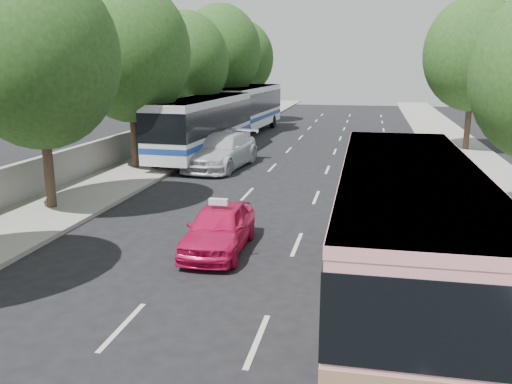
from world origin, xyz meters
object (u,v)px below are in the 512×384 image
(pink_bus, at_px, (406,226))
(white_pickup, at_px, (221,151))
(tour_coach_front, at_px, (203,122))
(tour_coach_rear, at_px, (248,105))
(pink_taxi, at_px, (219,228))

(pink_bus, relative_size, white_pickup, 1.72)
(white_pickup, bearing_deg, tour_coach_front, 130.18)
(white_pickup, relative_size, tour_coach_rear, 0.51)
(tour_coach_front, xyz_separation_m, tour_coach_rear, (-0.00, 11.71, 0.06))
(pink_taxi, xyz_separation_m, white_pickup, (-3.32, 12.44, 0.20))
(tour_coach_front, bearing_deg, tour_coach_rear, 92.69)
(pink_taxi, bearing_deg, tour_coach_rear, 99.32)
(pink_taxi, height_order, white_pickup, white_pickup)
(pink_bus, bearing_deg, pink_taxi, 145.06)
(white_pickup, bearing_deg, pink_taxi, -68.59)
(tour_coach_front, relative_size, tour_coach_rear, 0.97)
(pink_bus, height_order, white_pickup, pink_bus)
(pink_bus, distance_m, tour_coach_front, 21.18)
(pink_bus, height_order, tour_coach_rear, tour_coach_rear)
(pink_taxi, bearing_deg, tour_coach_front, 107.21)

